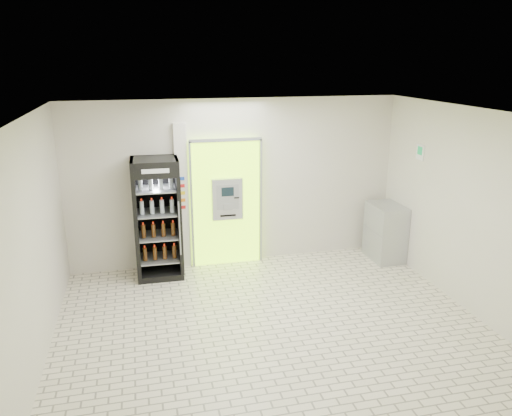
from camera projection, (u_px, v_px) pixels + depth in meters
name	position (u px, v px, depth m)	size (l,w,h in m)	color
ground	(271.00, 325.00, 7.13)	(6.00, 6.00, 0.00)	beige
room_shell	(272.00, 202.00, 6.60)	(6.00, 6.00, 6.00)	silver
atm_assembly	(226.00, 202.00, 8.99)	(1.30, 0.24, 2.33)	#A2F314
pillar	(182.00, 197.00, 8.82)	(0.22, 0.11, 2.60)	silver
beverage_cooler	(158.00, 220.00, 8.53)	(0.79, 0.74, 2.07)	black
steel_cabinet	(385.00, 232.00, 9.35)	(0.54, 0.80, 1.06)	#A5A8AD
exit_sign	(420.00, 152.00, 8.48)	(0.02, 0.22, 0.26)	white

